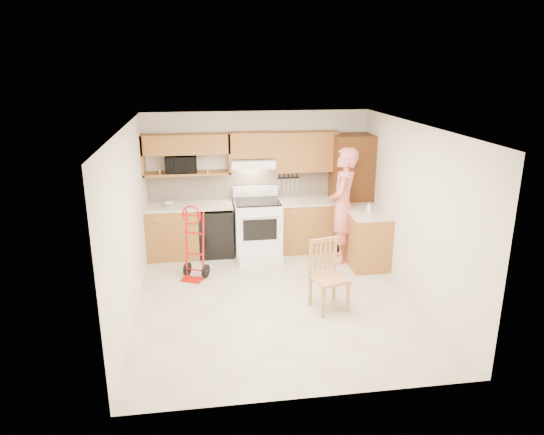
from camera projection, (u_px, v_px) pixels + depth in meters
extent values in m
cube|color=beige|center=(277.00, 300.00, 7.27)|extent=(4.00, 4.50, 0.02)
cube|color=white|center=(278.00, 126.00, 6.52)|extent=(4.00, 4.50, 0.02)
cube|color=white|center=(258.00, 181.00, 9.03)|extent=(4.00, 0.02, 2.50)
cube|color=white|center=(314.00, 288.00, 4.76)|extent=(4.00, 0.02, 2.50)
cube|color=white|center=(128.00, 224.00, 6.62)|extent=(0.02, 4.50, 2.50)
cube|color=white|center=(415.00, 212.00, 7.18)|extent=(0.02, 4.50, 2.50)
cube|color=beige|center=(258.00, 184.00, 9.02)|extent=(3.92, 0.03, 0.55)
cube|color=#AB6A35|center=(173.00, 232.00, 8.76)|extent=(0.90, 0.60, 0.90)
cube|color=black|center=(216.00, 232.00, 8.87)|extent=(0.60, 0.60, 0.85)
cube|color=#AB6A35|center=(305.00, 226.00, 9.09)|extent=(1.14, 0.60, 0.90)
cube|color=beige|center=(189.00, 206.00, 8.66)|extent=(1.50, 0.63, 0.04)
cube|color=beige|center=(306.00, 201.00, 8.95)|extent=(1.14, 0.63, 0.04)
cube|color=#AB6A35|center=(365.00, 238.00, 8.46)|extent=(0.60, 1.00, 0.90)
cube|color=beige|center=(367.00, 212.00, 8.32)|extent=(0.63, 1.00, 0.04)
cube|color=#5C3011|center=(350.00, 193.00, 9.03)|extent=(0.70, 0.60, 2.10)
cube|color=#AB6A35|center=(186.00, 144.00, 8.47)|extent=(1.50, 0.33, 0.34)
cube|color=#AB6A35|center=(187.00, 173.00, 8.62)|extent=(1.50, 0.33, 0.04)
cube|color=#AB6A35|center=(252.00, 145.00, 8.64)|extent=(0.76, 0.33, 0.44)
cube|color=#AB6A35|center=(305.00, 151.00, 8.82)|extent=(1.14, 0.33, 0.70)
cube|color=white|center=(252.00, 163.00, 8.67)|extent=(0.76, 0.46, 0.14)
imported|color=black|center=(181.00, 164.00, 8.56)|extent=(0.54, 0.37, 0.30)
imported|color=#E67569|center=(343.00, 205.00, 8.43)|extent=(0.73, 0.85, 1.98)
imported|color=white|center=(369.00, 207.00, 8.20)|extent=(0.10, 0.10, 0.17)
imported|color=white|center=(169.00, 204.00, 8.60)|extent=(0.24, 0.24, 0.05)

